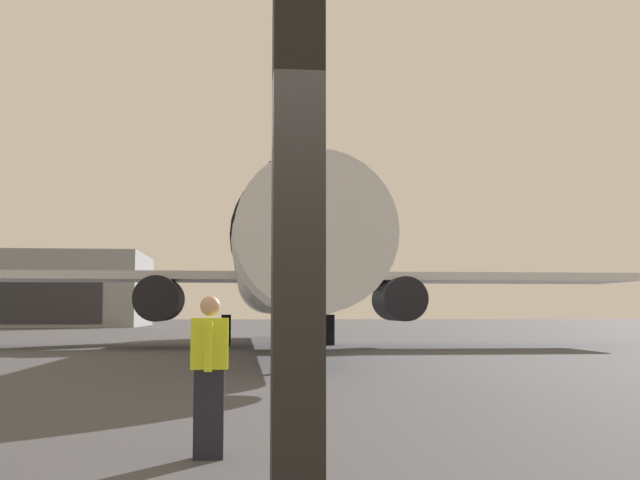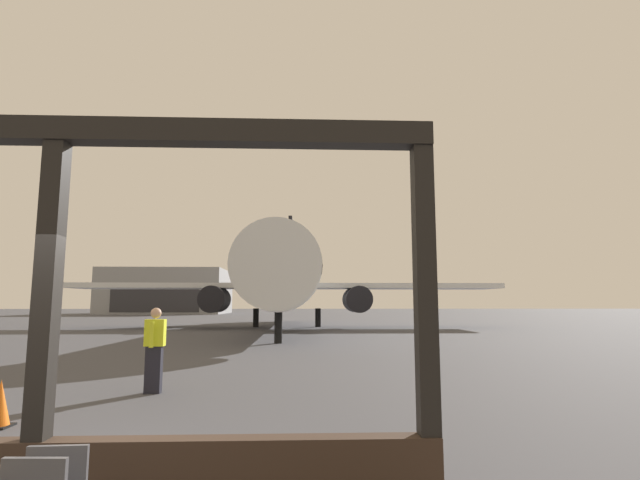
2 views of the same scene
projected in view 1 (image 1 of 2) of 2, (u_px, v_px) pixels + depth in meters
name	position (u px, v px, depth m)	size (l,w,h in m)	color
ground_plane	(246.00, 340.00, 42.51)	(220.00, 220.00, 0.00)	#424247
window_frame	(297.00, 367.00, 2.99)	(7.63, 0.24, 3.69)	#38281E
airplane	(282.00, 269.00, 33.38)	(31.88, 32.27, 10.38)	silver
ground_crew_worker	(209.00, 374.00, 8.42)	(0.40, 0.57, 1.74)	black
distant_hangar	(48.00, 290.00, 82.21)	(20.07, 15.98, 7.60)	gray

